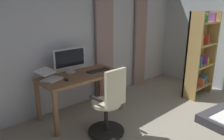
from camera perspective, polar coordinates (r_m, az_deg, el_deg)
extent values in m
cube|color=silver|center=(4.27, -6.77, 9.91)|extent=(5.32, 0.10, 2.79)
cube|color=gray|center=(5.21, 7.60, 9.50)|extent=(0.38, 0.06, 2.51)
cube|color=gray|center=(4.42, -2.07, 8.40)|extent=(0.44, 0.06, 2.51)
cube|color=#8F6140|center=(3.72, -8.36, -1.53)|extent=(1.43, 0.70, 0.04)
cube|color=#8B6143|center=(4.02, 2.40, -5.70)|extent=(0.06, 0.06, 0.72)
cube|color=#896242|center=(3.30, -14.90, -11.46)|extent=(0.06, 0.06, 0.72)
cube|color=#8B603F|center=(4.45, -3.20, -3.47)|extent=(0.06, 0.06, 0.72)
cube|color=#906847|center=(3.82, -19.28, -7.92)|extent=(0.06, 0.06, 0.72)
cylinder|color=black|center=(3.43, -1.55, -15.89)|extent=(0.56, 0.56, 0.02)
sphere|color=black|center=(3.59, 1.58, -14.56)|extent=(0.05, 0.05, 0.05)
sphere|color=black|center=(3.64, -3.29, -14.12)|extent=(0.05, 0.05, 0.05)
sphere|color=black|center=(3.42, -6.01, -16.35)|extent=(0.05, 0.05, 0.05)
sphere|color=black|center=(3.34, 2.49, -17.21)|extent=(0.05, 0.05, 0.05)
cylinder|color=black|center=(3.32, -1.58, -12.69)|extent=(0.06, 0.06, 0.44)
cylinder|color=beige|center=(3.21, -1.61, -8.87)|extent=(0.45, 0.45, 0.05)
cube|color=beige|center=(2.96, 0.97, -4.91)|extent=(0.38, 0.06, 0.54)
cube|color=black|center=(3.03, -4.45, -7.67)|extent=(0.05, 0.24, 0.03)
cube|color=black|center=(3.28, 0.96, -5.70)|extent=(0.05, 0.24, 0.03)
cylinder|color=silver|center=(3.86, -11.05, -0.56)|extent=(0.18, 0.18, 0.01)
cylinder|color=silver|center=(3.85, -11.09, 0.14)|extent=(0.04, 0.04, 0.09)
cube|color=silver|center=(3.80, -11.30, 3.22)|extent=(0.62, 0.03, 0.34)
cube|color=black|center=(3.79, -11.17, 3.17)|extent=(0.57, 0.01, 0.30)
cube|color=#232328|center=(3.88, -3.66, -0.11)|extent=(0.43, 0.14, 0.02)
cube|color=white|center=(3.54, -15.88, -2.43)|extent=(0.38, 0.34, 0.02)
cube|color=white|center=(3.57, -17.48, -0.37)|extent=(0.37, 0.33, 0.07)
ellipsoid|color=#232328|center=(3.44, -12.15, -2.53)|extent=(0.06, 0.10, 0.04)
cube|color=tan|center=(5.24, 24.72, 4.26)|extent=(0.04, 0.30, 1.81)
cube|color=tan|center=(4.56, 20.84, 3.07)|extent=(0.04, 0.30, 1.81)
cube|color=tan|center=(4.95, 21.55, 3.99)|extent=(0.80, 0.04, 1.81)
cube|color=tan|center=(5.08, 22.07, -3.75)|extent=(0.73, 0.30, 0.04)
cube|color=tan|center=(4.95, 22.63, 1.17)|extent=(0.73, 0.30, 0.04)
cube|color=tan|center=(4.86, 23.21, 6.31)|extent=(0.73, 0.30, 0.04)
cube|color=tan|center=(4.81, 23.83, 11.59)|extent=(0.73, 0.30, 0.04)
cube|color=teal|center=(5.19, 23.04, -2.19)|extent=(0.05, 0.20, 0.18)
cube|color=purple|center=(5.04, 23.41, 2.67)|extent=(0.04, 0.19, 0.19)
cube|color=orange|center=(4.61, 22.00, 7.53)|extent=(0.04, 0.22, 0.21)
cube|color=green|center=(4.58, 22.63, 12.76)|extent=(0.06, 0.20, 0.16)
cube|color=#CB323E|center=(4.89, 21.27, -3.20)|extent=(0.04, 0.19, 0.16)
cube|color=teal|center=(4.72, 21.60, 2.17)|extent=(0.03, 0.25, 0.22)
cube|color=teal|center=(4.83, 23.25, 7.46)|extent=(0.07, 0.19, 0.17)
cube|color=purple|center=(4.93, 24.62, 12.79)|extent=(0.06, 0.27, 0.17)
cube|color=orange|center=(5.03, 22.12, -2.76)|extent=(0.04, 0.26, 0.16)
cube|color=gold|center=(5.06, 23.46, 2.42)|extent=(0.06, 0.21, 0.14)
cube|color=#C33F25|center=(4.82, 23.20, 7.57)|extent=(0.05, 0.26, 0.19)
cube|color=#429853|center=(4.63, 22.95, 12.83)|extent=(0.05, 0.26, 0.17)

